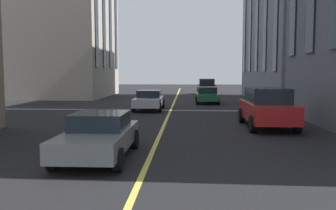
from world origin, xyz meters
TOP-DOWN VIEW (x-y plane):
  - lane_centre_line at (20.00, 0.00)m, footprint 80.00×0.16m
  - car_silver_trailing at (25.50, 1.51)m, footprint 4.40×1.95m
  - car_green_parked_b at (31.07, -2.83)m, footprint 3.90×1.89m
  - car_grey_far at (11.46, 1.53)m, footprint 4.40×1.95m
  - car_black_near at (43.10, -3.43)m, footprint 4.70×2.14m
  - car_red_mid at (17.82, -4.90)m, footprint 4.70×2.14m

SIDE VIEW (x-z plane):
  - lane_centre_line at x=20.00m, z-range 0.00..0.01m
  - car_green_parked_b at x=31.07m, z-range 0.00..1.40m
  - car_silver_trailing at x=25.50m, z-range 0.02..1.39m
  - car_grey_far at x=11.46m, z-range 0.02..1.39m
  - car_black_near at x=43.10m, z-range 0.03..1.91m
  - car_red_mid at x=17.82m, z-range 0.03..1.91m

